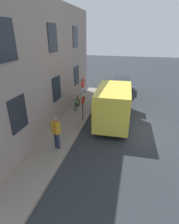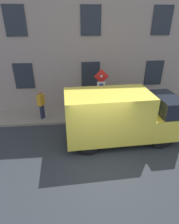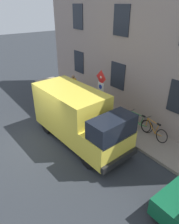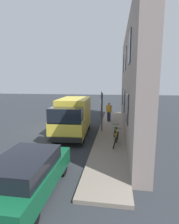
# 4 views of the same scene
# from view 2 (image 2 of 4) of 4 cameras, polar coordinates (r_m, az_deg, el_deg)

# --- Properties ---
(ground_plane) EXTENTS (80.00, 80.00, 0.00)m
(ground_plane) POSITION_cam_2_polar(r_m,az_deg,el_deg) (8.24, 3.64, -14.55)
(ground_plane) COLOR #2A2E33
(sidewalk_slab) EXTENTS (1.82, 16.26, 0.14)m
(sidewalk_slab) POSITION_cam_2_polar(r_m,az_deg,el_deg) (11.52, 0.73, -0.77)
(sidewalk_slab) COLOR gray
(sidewalk_slab) RESTS_ON ground_plane
(building_facade) EXTENTS (0.75, 14.26, 7.29)m
(building_facade) POSITION_cam_2_polar(r_m,az_deg,el_deg) (11.56, 0.19, 18.13)
(building_facade) COLOR gray
(building_facade) RESTS_ON ground_plane
(sign_post_stacked) EXTENTS (0.15, 0.56, 2.80)m
(sign_post_stacked) POSITION_cam_2_polar(r_m,az_deg,el_deg) (10.17, 3.52, 6.64)
(sign_post_stacked) COLOR #474C47
(sign_post_stacked) RESTS_ON sidewalk_slab
(delivery_van) EXTENTS (2.26, 5.42, 2.50)m
(delivery_van) POSITION_cam_2_polar(r_m,az_deg,el_deg) (8.82, 9.20, -1.19)
(delivery_van) COLOR yellow
(delivery_van) RESTS_ON ground_plane
(bicycle_orange) EXTENTS (0.47, 1.72, 0.89)m
(bicycle_orange) POSITION_cam_2_polar(r_m,az_deg,el_deg) (12.36, 15.67, 2.47)
(bicycle_orange) COLOR black
(bicycle_orange) RESTS_ON sidewalk_slab
(bicycle_green) EXTENTS (0.46, 1.72, 0.89)m
(bicycle_green) POSITION_cam_2_polar(r_m,az_deg,el_deg) (12.06, 11.36, 2.34)
(bicycle_green) COLOR black
(bicycle_green) RESTS_ON sidewalk_slab
(pedestrian) EXTENTS (0.47, 0.41, 1.72)m
(pedestrian) POSITION_cam_2_polar(r_m,az_deg,el_deg) (10.92, -14.47, 2.52)
(pedestrian) COLOR #262B47
(pedestrian) RESTS_ON sidewalk_slab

